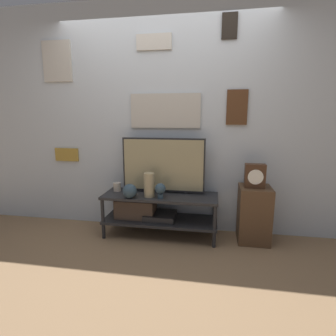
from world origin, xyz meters
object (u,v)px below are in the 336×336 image
(vase_tall_ceramic, at_px, (149,185))
(decorative_bust, at_px, (160,189))
(mantel_clock, at_px, (255,176))
(candle_jar, at_px, (117,187))
(television, at_px, (163,165))
(vase_round_glass, at_px, (130,191))

(vase_tall_ceramic, xyz_separation_m, decorative_bust, (0.13, -0.03, -0.04))
(mantel_clock, bearing_deg, candle_jar, 178.15)
(vase_tall_ceramic, distance_m, mantel_clock, 1.16)
(television, relative_size, vase_tall_ceramic, 3.55)
(vase_tall_ceramic, distance_m, candle_jar, 0.47)
(television, distance_m, vase_tall_ceramic, 0.30)
(candle_jar, height_order, mantel_clock, mantel_clock)
(vase_tall_ceramic, relative_size, candle_jar, 2.64)
(candle_jar, bearing_deg, television, 3.37)
(vase_round_glass, distance_m, candle_jar, 0.33)
(television, bearing_deg, vase_round_glass, -141.12)
(television, distance_m, candle_jar, 0.63)
(television, distance_m, mantel_clock, 1.03)
(candle_jar, bearing_deg, decorative_bust, -18.07)
(vase_round_glass, bearing_deg, candle_jar, 135.34)
(television, relative_size, candle_jar, 9.37)
(television, xyz_separation_m, candle_jar, (-0.57, -0.03, -0.28))
(television, height_order, decorative_bust, television)
(television, relative_size, vase_round_glass, 6.12)
(vase_round_glass, distance_m, mantel_clock, 1.38)
(television, xyz_separation_m, vase_tall_ceramic, (-0.13, -0.19, -0.20))
(television, relative_size, decorative_bust, 5.74)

